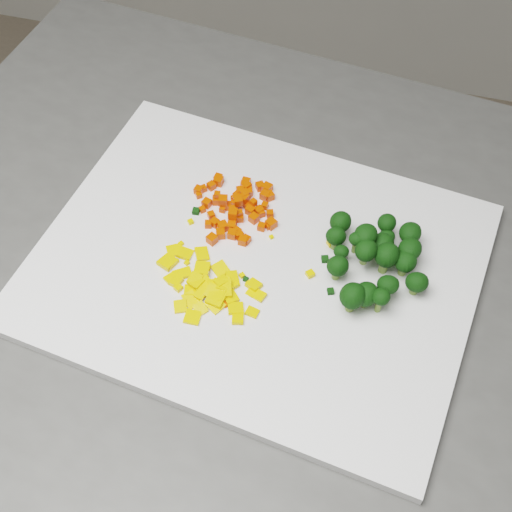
% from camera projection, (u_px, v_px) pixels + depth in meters
% --- Properties ---
extents(counter_block, '(1.12, 0.85, 0.90)m').
position_uv_depth(counter_block, '(293.00, 441.00, 1.13)').
color(counter_block, '#464543').
rests_on(counter_block, ground).
extents(cutting_board, '(0.51, 0.42, 0.01)m').
position_uv_depth(cutting_board, '(256.00, 265.00, 0.77)').
color(cutting_board, white).
rests_on(cutting_board, counter_block).
extents(carrot_pile, '(0.10, 0.10, 0.03)m').
position_uv_depth(carrot_pile, '(233.00, 202.00, 0.80)').
color(carrot_pile, red).
rests_on(carrot_pile, cutting_board).
extents(pepper_pile, '(0.12, 0.12, 0.02)m').
position_uv_depth(pepper_pile, '(205.00, 283.00, 0.74)').
color(pepper_pile, yellow).
rests_on(pepper_pile, cutting_board).
extents(broccoli_pile, '(0.12, 0.12, 0.06)m').
position_uv_depth(broccoli_pile, '(365.00, 252.00, 0.74)').
color(broccoli_pile, black).
rests_on(broccoli_pile, cutting_board).
extents(carrot_cube_0, '(0.01, 0.01, 0.01)m').
position_uv_depth(carrot_cube_0, '(215.00, 223.00, 0.79)').
color(carrot_cube_0, red).
rests_on(carrot_cube_0, carrot_pile).
extents(carrot_cube_1, '(0.01, 0.01, 0.01)m').
position_uv_depth(carrot_cube_1, '(269.00, 196.00, 0.82)').
color(carrot_cube_1, red).
rests_on(carrot_cube_1, carrot_pile).
extents(carrot_cube_2, '(0.01, 0.01, 0.01)m').
position_uv_depth(carrot_cube_2, '(211.00, 186.00, 0.83)').
color(carrot_cube_2, red).
rests_on(carrot_cube_2, carrot_pile).
extents(carrot_cube_3, '(0.01, 0.01, 0.01)m').
position_uv_depth(carrot_cube_3, '(254.00, 218.00, 0.80)').
color(carrot_cube_3, red).
rests_on(carrot_cube_3, carrot_pile).
extents(carrot_cube_4, '(0.01, 0.01, 0.01)m').
position_uv_depth(carrot_cube_4, '(246.00, 240.00, 0.78)').
color(carrot_cube_4, red).
rests_on(carrot_cube_4, carrot_pile).
extents(carrot_cube_5, '(0.01, 0.01, 0.01)m').
position_uv_depth(carrot_cube_5, '(236.00, 232.00, 0.79)').
color(carrot_cube_5, red).
rests_on(carrot_cube_5, carrot_pile).
extents(carrot_cube_6, '(0.01, 0.01, 0.01)m').
position_uv_depth(carrot_cube_6, '(223.00, 226.00, 0.79)').
color(carrot_cube_6, red).
rests_on(carrot_cube_6, carrot_pile).
extents(carrot_cube_7, '(0.01, 0.01, 0.01)m').
position_uv_depth(carrot_cube_7, '(265.00, 195.00, 0.82)').
color(carrot_cube_7, red).
rests_on(carrot_cube_7, carrot_pile).
extents(carrot_cube_8, '(0.01, 0.01, 0.01)m').
position_uv_depth(carrot_cube_8, '(221.00, 228.00, 0.79)').
color(carrot_cube_8, red).
rests_on(carrot_cube_8, carrot_pile).
extents(carrot_cube_9, '(0.01, 0.01, 0.01)m').
position_uv_depth(carrot_cube_9, '(243.00, 240.00, 0.78)').
color(carrot_cube_9, red).
rests_on(carrot_cube_9, carrot_pile).
extents(carrot_cube_10, '(0.01, 0.01, 0.01)m').
position_uv_depth(carrot_cube_10, '(207.00, 203.00, 0.81)').
color(carrot_cube_10, red).
rests_on(carrot_cube_10, carrot_pile).
extents(carrot_cube_11, '(0.01, 0.01, 0.01)m').
position_uv_depth(carrot_cube_11, '(246.00, 186.00, 0.83)').
color(carrot_cube_11, red).
rests_on(carrot_cube_11, carrot_pile).
extents(carrot_cube_12, '(0.01, 0.01, 0.01)m').
position_uv_depth(carrot_cube_12, '(212.00, 239.00, 0.78)').
color(carrot_cube_12, red).
rests_on(carrot_cube_12, carrot_pile).
extents(carrot_cube_13, '(0.01, 0.01, 0.01)m').
position_uv_depth(carrot_cube_13, '(218.00, 178.00, 0.83)').
color(carrot_cube_13, red).
rests_on(carrot_cube_13, carrot_pile).
extents(carrot_cube_14, '(0.01, 0.01, 0.01)m').
position_uv_depth(carrot_cube_14, '(221.00, 234.00, 0.78)').
color(carrot_cube_14, red).
rests_on(carrot_cube_14, carrot_pile).
extents(carrot_cube_15, '(0.01, 0.01, 0.01)m').
position_uv_depth(carrot_cube_15, '(248.00, 206.00, 0.81)').
color(carrot_cube_15, red).
rests_on(carrot_cube_15, carrot_pile).
extents(carrot_cube_16, '(0.01, 0.01, 0.01)m').
position_uv_depth(carrot_cube_16, '(240.00, 213.00, 0.80)').
color(carrot_cube_16, red).
rests_on(carrot_cube_16, carrot_pile).
extents(carrot_cube_17, '(0.01, 0.01, 0.01)m').
position_uv_depth(carrot_cube_17, '(219.00, 181.00, 0.83)').
color(carrot_cube_17, red).
rests_on(carrot_cube_17, carrot_pile).
extents(carrot_cube_18, '(0.01, 0.01, 0.01)m').
position_uv_depth(carrot_cube_18, '(244.00, 198.00, 0.81)').
color(carrot_cube_18, red).
rests_on(carrot_cube_18, carrot_pile).
extents(carrot_cube_19, '(0.01, 0.01, 0.01)m').
position_uv_depth(carrot_cube_19, '(223.00, 200.00, 0.80)').
color(carrot_cube_19, red).
rests_on(carrot_cube_19, carrot_pile).
extents(carrot_cube_20, '(0.01, 0.01, 0.01)m').
position_uv_depth(carrot_cube_20, '(269.00, 226.00, 0.79)').
color(carrot_cube_20, red).
rests_on(carrot_cube_20, carrot_pile).
extents(carrot_cube_21, '(0.01, 0.01, 0.01)m').
position_uv_depth(carrot_cube_21, '(253.00, 202.00, 0.80)').
color(carrot_cube_21, red).
rests_on(carrot_cube_21, carrot_pile).
extents(carrot_cube_22, '(0.01, 0.01, 0.01)m').
position_uv_depth(carrot_cube_22, '(232.00, 222.00, 0.80)').
color(carrot_cube_22, red).
rests_on(carrot_cube_22, carrot_pile).
extents(carrot_cube_23, '(0.01, 0.01, 0.01)m').
position_uv_depth(carrot_cube_23, '(233.00, 213.00, 0.80)').
color(carrot_cube_23, red).
rests_on(carrot_cube_23, carrot_pile).
extents(carrot_cube_24, '(0.01, 0.01, 0.01)m').
position_uv_depth(carrot_cube_24, '(251.00, 210.00, 0.80)').
color(carrot_cube_24, red).
rests_on(carrot_cube_24, carrot_pile).
extents(carrot_cube_25, '(0.01, 0.01, 0.01)m').
position_uv_depth(carrot_cube_25, '(233.00, 214.00, 0.79)').
color(carrot_cube_25, red).
rests_on(carrot_cube_25, carrot_pile).
extents(carrot_cube_26, '(0.01, 0.01, 0.01)m').
position_uv_depth(carrot_cube_26, '(223.00, 209.00, 0.81)').
color(carrot_cube_26, red).
rests_on(carrot_cube_26, carrot_pile).
extents(carrot_cube_27, '(0.01, 0.01, 0.01)m').
position_uv_depth(carrot_cube_27, '(237.00, 195.00, 0.82)').
color(carrot_cube_27, red).
rests_on(carrot_cube_27, carrot_pile).
extents(carrot_cube_28, '(0.01, 0.01, 0.01)m').
position_uv_depth(carrot_cube_28, '(245.00, 194.00, 0.81)').
color(carrot_cube_28, red).
rests_on(carrot_cube_28, carrot_pile).
extents(carrot_cube_29, '(0.01, 0.01, 0.01)m').
position_uv_depth(carrot_cube_29, '(235.00, 203.00, 0.80)').
color(carrot_cube_29, red).
rests_on(carrot_cube_29, carrot_pile).
extents(carrot_cube_30, '(0.01, 0.01, 0.01)m').
position_uv_depth(carrot_cube_30, '(208.00, 224.00, 0.79)').
color(carrot_cube_30, red).
rests_on(carrot_cube_30, carrot_pile).
extents(carrot_cube_31, '(0.01, 0.01, 0.01)m').
position_uv_depth(carrot_cube_31, '(238.00, 201.00, 0.80)').
color(carrot_cube_31, red).
rests_on(carrot_cube_31, carrot_pile).
extents(carrot_cube_32, '(0.01, 0.01, 0.01)m').
position_uv_depth(carrot_cube_32, '(234.00, 198.00, 0.81)').
color(carrot_cube_32, red).
rests_on(carrot_cube_32, carrot_pile).
extents(carrot_cube_33, '(0.01, 0.01, 0.01)m').
position_uv_depth(carrot_cube_33, '(239.00, 234.00, 0.78)').
color(carrot_cube_33, red).
rests_on(carrot_cube_33, carrot_pile).
extents(carrot_cube_34, '(0.01, 0.01, 0.01)m').
position_uv_depth(carrot_cube_34, '(217.00, 200.00, 0.81)').
color(carrot_cube_34, red).
rests_on(carrot_cube_34, carrot_pile).
extents(carrot_cube_35, '(0.01, 0.01, 0.01)m').
position_uv_depth(carrot_cube_35, '(240.00, 218.00, 0.80)').
color(carrot_cube_35, red).
rests_on(carrot_cube_35, carrot_pile).
extents(carrot_cube_36, '(0.01, 0.01, 0.01)m').
position_uv_depth(carrot_cube_36, '(248.00, 194.00, 0.82)').
color(carrot_cube_36, red).
rests_on(carrot_cube_36, carrot_pile).
extents(carrot_cube_37, '(0.01, 0.01, 0.01)m').
position_uv_depth(carrot_cube_37, '(259.00, 210.00, 0.81)').
color(carrot_cube_37, red).
rests_on(carrot_cube_37, carrot_pile).
extents(carrot_cube_38, '(0.01, 0.01, 0.01)m').
position_uv_depth(carrot_cube_38, '(241.00, 191.00, 0.82)').
color(carrot_cube_38, red).
rests_on(carrot_cube_38, carrot_pile).
extents(carrot_cube_39, '(0.01, 0.01, 0.01)m').
position_uv_depth(carrot_cube_39, '(246.00, 183.00, 0.83)').
color(carrot_cube_39, red).
rests_on(carrot_cube_39, carrot_pile).
extents(carrot_cube_40, '(0.01, 0.01, 0.01)m').
position_uv_depth(carrot_cube_40, '(217.00, 195.00, 0.81)').
color(carrot_cube_40, red).
rests_on(carrot_cube_40, carrot_pile).
extents(carrot_cube_41, '(0.01, 0.01, 0.01)m').
position_uv_depth(carrot_cube_41, '(203.00, 188.00, 0.83)').
color(carrot_cube_41, red).
rests_on(carrot_cube_41, carrot_pile).
extents(carrot_cube_42, '(0.01, 0.01, 0.01)m').
position_uv_depth(carrot_cube_42, '(267.00, 188.00, 0.82)').
color(carrot_cube_42, red).
rests_on(carrot_cube_42, carrot_pile).
extents(carrot_cube_43, '(0.01, 0.01, 0.01)m').
position_uv_depth(carrot_cube_43, '(228.00, 206.00, 0.81)').
color(carrot_cube_43, red).
rests_on(carrot_cube_43, carrot_pile).
extents(carrot_cube_44, '(0.01, 0.01, 0.01)m').
position_uv_depth(carrot_cube_44, '(260.00, 186.00, 0.83)').
color(carrot_cube_44, red).
rests_on(carrot_cube_44, carrot_pile).
extents(carrot_cube_45, '(0.01, 0.01, 0.01)m').
position_uv_depth(carrot_cube_45, '(211.00, 215.00, 0.80)').
color(carrot_cube_45, red).
rests_on(carrot_cube_45, carrot_pile).
extents(carrot_cube_46, '(0.01, 0.01, 0.01)m').
position_uv_depth(carrot_cube_46, '(259.00, 211.00, 0.80)').
color(carrot_cube_46, red).
rests_on(carrot_cube_46, carrot_pile).
extents(carrot_cube_47, '(0.01, 0.01, 0.01)m').
position_uv_depth(carrot_cube_47, '(270.00, 214.00, 0.80)').
color(carrot_cube_47, red).
rests_on(carrot_cube_47, carrot_pile).
extents(carrot_cube_48, '(0.01, 0.01, 0.01)m').
position_uv_depth(carrot_cube_48, '(271.00, 224.00, 0.79)').
color(carrot_cube_48, red).
rests_on(carrot_cube_48, carrot_pile).
extents(carrot_cube_49, '(0.01, 0.01, 0.01)m').
position_uv_depth(carrot_cube_49, '(202.00, 209.00, 0.81)').
color(carrot_cube_49, red).
rests_on(carrot_cube_49, carrot_pile).
extents(carrot_cube_50, '(0.01, 0.01, 0.01)m').
position_uv_depth(carrot_cube_50, '(235.00, 201.00, 0.81)').
color(carrot_cube_50, red).
rests_on(carrot_cube_50, carrot_pile).
extents(carrot_cube_51, '(0.01, 0.01, 0.01)m').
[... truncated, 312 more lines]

